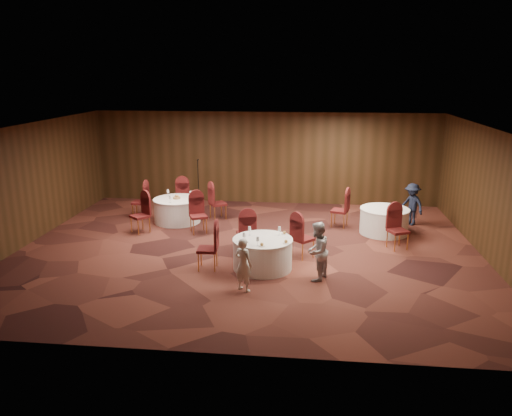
# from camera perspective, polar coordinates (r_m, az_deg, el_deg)

# --- Properties ---
(ground) EXTENTS (12.00, 12.00, 0.00)m
(ground) POSITION_cam_1_polar(r_m,az_deg,el_deg) (13.16, -0.96, -4.83)
(ground) COLOR black
(ground) RESTS_ON ground
(room_shell) EXTENTS (12.00, 12.00, 12.00)m
(room_shell) POSITION_cam_1_polar(r_m,az_deg,el_deg) (12.62, -1.00, 3.57)
(room_shell) COLOR silver
(room_shell) RESTS_ON ground
(table_main) EXTENTS (1.42, 1.42, 0.74)m
(table_main) POSITION_cam_1_polar(r_m,az_deg,el_deg) (11.86, 0.77, -5.22)
(table_main) COLOR silver
(table_main) RESTS_ON ground
(table_left) EXTENTS (1.45, 1.45, 0.74)m
(table_left) POSITION_cam_1_polar(r_m,az_deg,el_deg) (15.67, -8.99, -0.25)
(table_left) COLOR silver
(table_left) RESTS_ON ground
(table_right) EXTENTS (1.40, 1.40, 0.74)m
(table_right) POSITION_cam_1_polar(r_m,az_deg,el_deg) (14.86, 14.43, -1.42)
(table_right) COLOR silver
(table_right) RESTS_ON ground
(chairs_main) EXTENTS (2.87, 1.88, 1.00)m
(chairs_main) POSITION_cam_1_polar(r_m,az_deg,el_deg) (12.41, -0.34, -3.66)
(chairs_main) COLOR #3B0B0F
(chairs_main) RESTS_ON ground
(chairs_left) EXTENTS (3.13, 3.11, 1.00)m
(chairs_left) POSITION_cam_1_polar(r_m,az_deg,el_deg) (15.67, -9.09, 0.21)
(chairs_left) COLOR #3B0B0F
(chairs_left) RESTS_ON ground
(chairs_right) EXTENTS (2.09, 2.49, 1.00)m
(chairs_right) POSITION_cam_1_polar(r_m,az_deg,el_deg) (14.39, 12.55, -1.33)
(chairs_right) COLOR #3B0B0F
(chairs_right) RESTS_ON ground
(tabletop_main) EXTENTS (1.08, 1.06, 0.22)m
(tabletop_main) POSITION_cam_1_polar(r_m,az_deg,el_deg) (11.62, 1.32, -3.24)
(tabletop_main) COLOR silver
(tabletop_main) RESTS_ON table_main
(tabletop_left) EXTENTS (0.83, 0.84, 0.22)m
(tabletop_left) POSITION_cam_1_polar(r_m,az_deg,el_deg) (15.56, -9.07, 1.33)
(tabletop_left) COLOR silver
(tabletop_left) RESTS_ON table_left
(tabletop_right) EXTENTS (0.08, 0.08, 0.22)m
(tabletop_right) POSITION_cam_1_polar(r_m,az_deg,el_deg) (14.54, 15.59, 0.27)
(tabletop_right) COLOR silver
(tabletop_right) RESTS_ON table_right
(mic_stand) EXTENTS (0.24, 0.24, 1.70)m
(mic_stand) POSITION_cam_1_polar(r_m,az_deg,el_deg) (17.11, -6.57, 1.61)
(mic_stand) COLOR black
(mic_stand) RESTS_ON ground
(woman_a) EXTENTS (0.51, 0.46, 1.18)m
(woman_a) POSITION_cam_1_polar(r_m,az_deg,el_deg) (10.62, -1.43, -6.49)
(woman_a) COLOR silver
(woman_a) RESTS_ON ground
(woman_b) EXTENTS (0.73, 0.80, 1.35)m
(woman_b) POSITION_cam_1_polar(r_m,az_deg,el_deg) (11.21, 6.98, -4.94)
(woman_b) COLOR #B1B2B6
(woman_b) RESTS_ON ground
(man_c) EXTENTS (0.89, 0.95, 1.29)m
(man_c) POSITION_cam_1_polar(r_m,az_deg,el_deg) (15.86, 17.38, 0.41)
(man_c) COLOR black
(man_c) RESTS_ON ground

